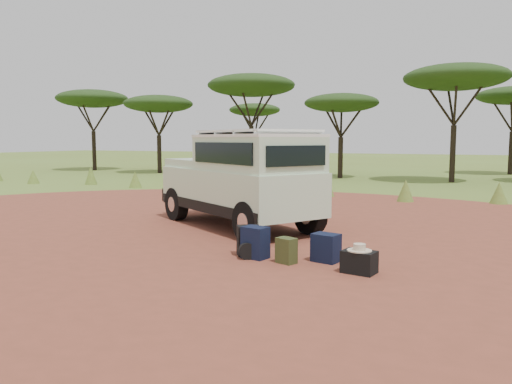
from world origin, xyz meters
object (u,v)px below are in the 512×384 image
at_px(safari_vehicle, 241,181).
at_px(backpack_navy, 255,243).
at_px(hard_case, 359,262).
at_px(backpack_olive, 286,251).
at_px(walking_staff, 178,195).
at_px(duffel_navy, 326,248).
at_px(backpack_black, 248,241).

distance_m(safari_vehicle, backpack_navy, 3.41).
bearing_deg(safari_vehicle, hard_case, -8.39).
relative_size(safari_vehicle, backpack_olive, 11.23).
distance_m(backpack_olive, hard_case, 1.33).
distance_m(walking_staff, backpack_olive, 5.24).
bearing_deg(backpack_navy, walking_staff, 153.83).
bearing_deg(duffel_navy, safari_vehicle, 152.00).
relative_size(backpack_black, duffel_navy, 1.11).
distance_m(backpack_navy, hard_case, 2.00).
bearing_deg(backpack_olive, backpack_black, -176.70).
bearing_deg(hard_case, duffel_navy, 154.48).
height_order(walking_staff, backpack_navy, walking_staff).
bearing_deg(backpack_navy, safari_vehicle, 133.24).
bearing_deg(backpack_olive, duffel_navy, 54.74).
xyz_separation_m(safari_vehicle, backpack_navy, (1.69, -2.84, -0.87)).
distance_m(walking_staff, hard_case, 6.42).
bearing_deg(backpack_navy, backpack_black, 156.04).
height_order(safari_vehicle, hard_case, safari_vehicle).
height_order(safari_vehicle, walking_staff, safari_vehicle).
xyz_separation_m(safari_vehicle, walking_staff, (-1.92, 0.05, -0.45)).
xyz_separation_m(safari_vehicle, backpack_black, (1.47, -2.68, -0.88)).
xyz_separation_m(duffel_navy, hard_case, (0.72, -0.51, -0.07)).
bearing_deg(hard_case, backpack_olive, -174.79).
xyz_separation_m(walking_staff, hard_case, (5.59, -3.11, -0.53)).
bearing_deg(backpack_black, backpack_olive, -52.01).
relative_size(backpack_navy, backpack_olive, 1.28).
bearing_deg(walking_staff, duffel_navy, -93.55).
bearing_deg(backpack_olive, hard_case, 16.41).
bearing_deg(duffel_navy, hard_case, -22.41).
bearing_deg(backpack_black, backpack_navy, -70.80).
relative_size(backpack_olive, hard_case, 0.87).
distance_m(backpack_olive, duffel_navy, 0.73).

